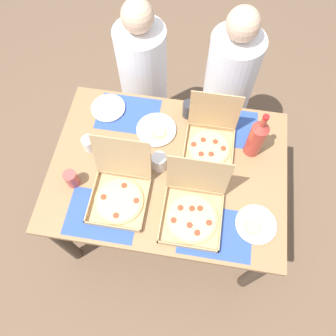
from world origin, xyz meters
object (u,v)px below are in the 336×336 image
cup_red (189,109)px  cup_clear_left (89,143)px  pizza_box_edge_far (210,140)px  plate_near_right (108,108)px  cup_spare (72,179)px  plate_far_left (255,225)px  pizza_box_corner_left (193,209)px  pizza_box_center (120,191)px  plate_near_left (157,130)px  soda_bottle (257,138)px  diner_left_seat (144,85)px  cup_clear_right (159,162)px  diner_right_seat (226,94)px

cup_red → cup_clear_left: size_ratio=1.23×
pizza_box_edge_far → cup_clear_left: size_ratio=3.54×
plate_near_right → cup_spare: size_ratio=1.99×
plate_far_left → cup_clear_left: cup_clear_left is taller
pizza_box_corner_left → pizza_box_center: pizza_box_corner_left is taller
plate_near_left → cup_spare: (-0.38, -0.39, 0.04)m
plate_near_right → soda_bottle: size_ratio=0.62×
pizza_box_center → soda_bottle: size_ratio=1.03×
plate_far_left → diner_left_seat: (-0.77, 0.97, -0.23)m
cup_red → cup_clear_left: (-0.51, -0.31, -0.01)m
plate_near_left → cup_red: bearing=41.0°
plate_near_left → cup_clear_left: cup_clear_left is taller
pizza_box_edge_far → cup_clear_left: pizza_box_edge_far is taller
soda_bottle → cup_spare: size_ratio=3.20×
plate_near_left → cup_clear_left: bearing=-154.4°
cup_clear_left → plate_near_left: bearing=25.6°
diner_left_seat → plate_far_left: bearing=-51.7°
plate_near_right → diner_left_seat: 0.47m
soda_bottle → plate_near_left: bearing=175.8°
pizza_box_edge_far → cup_spare: size_ratio=3.03×
cup_clear_right → diner_right_seat: bearing=65.2°
pizza_box_center → cup_clear_right: (0.17, 0.19, 0.01)m
pizza_box_center → diner_left_seat: diner_left_seat is taller
soda_bottle → pizza_box_edge_far: bearing=179.9°
cup_red → diner_left_seat: 0.57m
pizza_box_center → plate_near_left: 0.44m
pizza_box_edge_far → cup_clear_right: pizza_box_edge_far is taller
pizza_box_corner_left → soda_bottle: 0.50m
cup_clear_left → cup_clear_right: cup_clear_right is taller
soda_bottle → cup_spare: 0.98m
pizza_box_edge_far → plate_near_left: pizza_box_edge_far is taller
soda_bottle → pizza_box_corner_left: bearing=-123.9°
pizza_box_center → diner_right_seat: diner_right_seat is taller
cup_clear_left → pizza_box_center: bearing=-47.8°
pizza_box_center → cup_clear_left: (-0.23, 0.25, -0.01)m
soda_bottle → cup_clear_right: bearing=-159.2°
plate_far_left → plate_near_left: bearing=141.1°
pizza_box_center → cup_clear_left: bearing=132.2°
soda_bottle → pizza_box_center: bearing=-150.1°
pizza_box_edge_far → cup_spare: bearing=-152.9°
diner_left_seat → diner_right_seat: (0.58, 0.00, 0.01)m
pizza_box_edge_far → plate_near_left: bearing=172.6°
pizza_box_center → plate_far_left: bearing=-4.2°
pizza_box_center → cup_clear_left: pizza_box_center is taller
plate_near_left → cup_red: (0.16, 0.14, 0.04)m
soda_bottle → cup_red: (-0.38, 0.18, -0.08)m
plate_near_left → diner_right_seat: bearing=52.1°
cup_red → pizza_box_edge_far: bearing=-51.8°
pizza_box_corner_left → cup_clear_right: 0.31m
plate_far_left → diner_left_seat: size_ratio=0.17×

